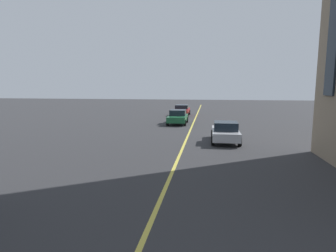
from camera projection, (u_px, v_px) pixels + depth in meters
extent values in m
cube|color=#D8C64C|center=(181.00, 153.00, 16.00)|extent=(80.00, 0.16, 0.01)
cube|color=#B7BABF|center=(225.00, 134.00, 19.00)|extent=(3.90, 1.75, 0.55)
cube|color=#19232D|center=(226.00, 126.00, 18.73)|extent=(1.64, 1.54, 0.55)
cylinder|color=black|center=(212.00, 134.00, 20.42)|extent=(0.60, 0.21, 0.60)
cylinder|color=black|center=(236.00, 135.00, 20.17)|extent=(0.60, 0.21, 0.60)
cylinder|color=black|center=(213.00, 141.00, 17.90)|extent=(0.60, 0.21, 0.60)
cylinder|color=black|center=(240.00, 142.00, 17.65)|extent=(0.60, 0.21, 0.60)
cube|color=#1E6038|center=(178.00, 118.00, 27.85)|extent=(3.90, 1.75, 0.55)
cube|color=#19232D|center=(178.00, 113.00, 27.96)|extent=(1.64, 1.54, 0.55)
cylinder|color=black|center=(185.00, 123.00, 26.51)|extent=(0.60, 0.21, 0.60)
cylinder|color=black|center=(167.00, 122.00, 26.75)|extent=(0.60, 0.21, 0.60)
cylinder|color=black|center=(187.00, 120.00, 29.03)|extent=(0.60, 0.21, 0.60)
cylinder|color=black|center=(171.00, 119.00, 29.27)|extent=(0.60, 0.21, 0.60)
cube|color=#B21E1E|center=(182.00, 111.00, 35.34)|extent=(4.40, 1.80, 0.55)
cube|color=#19232D|center=(182.00, 107.00, 35.48)|extent=(1.85, 1.58, 0.50)
cylinder|color=black|center=(188.00, 115.00, 33.84)|extent=(0.64, 0.22, 0.64)
cylinder|color=black|center=(174.00, 114.00, 34.09)|extent=(0.64, 0.22, 0.64)
cylinder|color=black|center=(189.00, 112.00, 36.68)|extent=(0.64, 0.22, 0.64)
cylinder|color=black|center=(176.00, 112.00, 36.93)|extent=(0.64, 0.22, 0.64)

